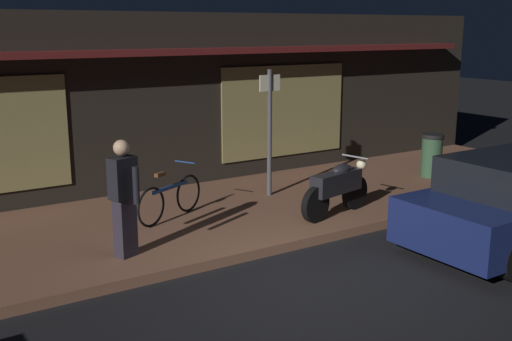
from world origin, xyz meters
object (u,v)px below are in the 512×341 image
Objects in this scene: bicycle_parked at (170,198)px; sign_post at (270,125)px; person_photographer at (124,196)px; trash_bin at (432,155)px; motorcycle at (337,187)px.

bicycle_parked is 2.49m from sign_post.
person_photographer is 7.42m from trash_bin.
sign_post is (3.53, 1.63, 0.48)m from person_photographer.
bicycle_parked is (-2.50, 1.34, -0.14)m from motorcycle.
bicycle_parked is 6.06m from trash_bin.
bicycle_parked is 0.90× the size of person_photographer.
trash_bin reaches higher than bicycle_parked.
person_photographer reaches higher than trash_bin.
motorcycle reaches higher than trash_bin.
sign_post is at bearing 170.69° from trash_bin.
person_photographer is at bearing -135.46° from bicycle_parked.
motorcycle is 1.81× the size of trash_bin.
bicycle_parked is at bearing 151.84° from motorcycle.
motorcycle is at bearing -28.16° from bicycle_parked.
sign_post reaches higher than trash_bin.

